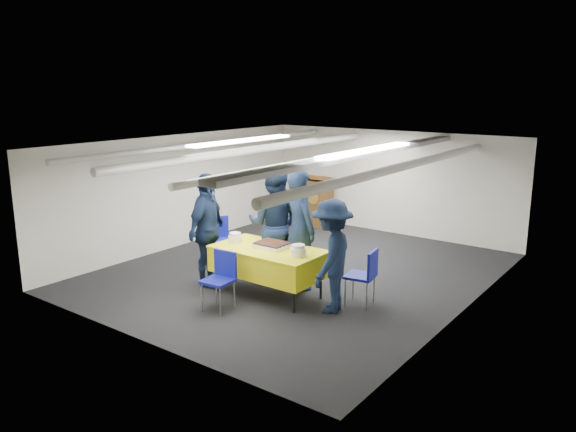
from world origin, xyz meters
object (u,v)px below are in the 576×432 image
Objects in this scene: sailor_c at (207,230)px; chair_near at (221,274)px; chair_left at (219,235)px; chair_right at (366,272)px; sheet_cake at (272,245)px; podium at (319,200)px; serving_table at (268,261)px; sailor_a at (299,229)px; sailor_b at (274,225)px; sailor_d at (332,256)px.

chair_near is at bearing -143.48° from sailor_c.
chair_right is at bearing -3.98° from chair_left.
sheet_cake is at bearing 74.99° from chair_near.
podium is 1.44× the size of chair_right.
serving_table is 2.03× the size of chair_left.
podium is (-1.86, 4.26, 0.05)m from serving_table.
sailor_a is at bearing -4.89° from chair_left.
chair_right is 1.35m from sailor_a.
chair_left is (-1.79, 0.69, -0.28)m from sheet_cake.
podium is at bearing 107.82° from chair_near.
sailor_b is at bearing -58.40° from sailor_c.
chair_near is at bearing -140.54° from chair_right.
chair_left is 1.26m from sailor_c.
chair_left is (0.09, -3.50, -0.08)m from podium.
chair_near is (-0.22, -0.84, -0.03)m from serving_table.
sailor_d is (1.37, 0.89, 0.31)m from chair_near.
sheet_cake is 0.59× the size of chair_right.
podium is 1.44× the size of chair_near.
sheet_cake is 1.17m from sailor_c.
sailor_a is 1.52m from sailor_c.
podium reaches higher than chair_left.
sailor_c is at bearing 145.01° from chair_near.
sheet_cake is 0.98m from chair_near.
chair_right reaches higher than serving_table.
sheet_cake is 0.71m from sailor_b.
sheet_cake is 4.60m from podium.
sailor_a reaches higher than sailor_d.
chair_near is at bearing -45.93° from chair_left.
sailor_a reaches higher than sailor_c.
sailor_c is (0.67, -0.99, 0.41)m from chair_left.
sailor_c is at bearing -80.37° from podium.
chair_right is at bearing 132.69° from sailor_d.
sailor_d is at bearing -1.20° from sheet_cake.
sailor_c is (-0.88, 0.61, 0.41)m from chair_near.
sailor_c is at bearing 53.39° from sailor_a.
serving_table is 0.76m from sailor_a.
serving_table is 0.92× the size of sailor_b.
sheet_cake is at bearing -106.68° from sailor_d.
sailor_c is 1.12× the size of sailor_d.
sheet_cake is at bearing -21.05° from chair_left.
sheet_cake is at bearing 93.72° from sailor_a.
sailor_a is at bearing -75.96° from sailor_c.
sailor_a is (-1.27, 0.06, 0.46)m from chair_right.
chair_right and chair_left have the same top height.
sailor_d reaches higher than chair_near.
podium is at bearing 113.61° from serving_table.
sailor_b is 1.02× the size of sailor_c.
chair_right is (3.31, -3.72, -0.08)m from podium.
sheet_cake is 1.12m from sailor_d.
sheet_cake is at bearing -93.73° from sailor_c.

